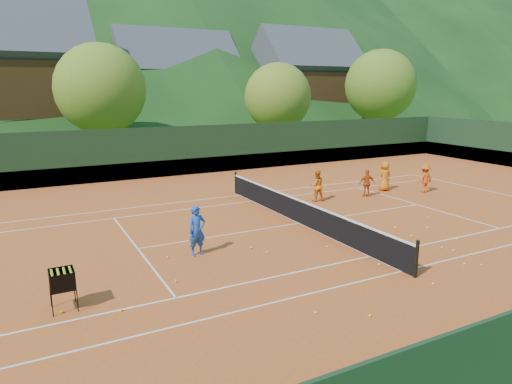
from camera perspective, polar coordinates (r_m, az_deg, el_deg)
name	(u,v)px	position (r m, az deg, el deg)	size (l,w,h in m)	color
ground	(300,224)	(18.18, 5.49, -3.96)	(400.00, 400.00, 0.00)	#2D5019
clay_court	(300,223)	(18.18, 5.49, -3.93)	(40.00, 24.00, 0.02)	#B64C1D
coach	(197,231)	(14.63, -7.38, -4.82)	(0.59, 0.39, 1.61)	blue
student_a	(317,186)	(21.63, 7.58, 0.81)	(0.73, 0.57, 1.50)	orange
student_b	(367,183)	(23.02, 13.70, 1.07)	(0.79, 0.33, 1.34)	#D34F12
student_c	(385,176)	(24.59, 15.79, 1.92)	(0.75, 0.49, 1.54)	orange
student_d	(425,179)	(24.79, 20.34, 1.58)	(0.93, 0.54, 1.44)	#E05613
tennis_ball_0	(316,313)	(11.25, 7.47, -14.72)	(0.07, 0.07, 0.07)	#F3F729
tennis_ball_1	(370,316)	(11.35, 14.03, -14.75)	(0.07, 0.07, 0.07)	#F3F729
tennis_ball_2	(62,312)	(12.11, -23.11, -13.60)	(0.07, 0.07, 0.07)	#F3F729
tennis_ball_4	(176,281)	(12.98, -9.98, -10.90)	(0.07, 0.07, 0.07)	#F3F729
tennis_ball_5	(360,230)	(17.51, 12.85, -4.71)	(0.07, 0.07, 0.07)	#F3F729
tennis_ball_6	(167,257)	(14.73, -11.01, -8.01)	(0.07, 0.07, 0.07)	#F3F729
tennis_ball_7	(453,250)	(16.40, 23.45, -6.69)	(0.07, 0.07, 0.07)	#F3F729
tennis_ball_8	(379,264)	(14.40, 15.11, -8.73)	(0.07, 0.07, 0.07)	#F3F729
tennis_ball_9	(471,254)	(16.23, 25.24, -7.06)	(0.07, 0.07, 0.07)	#F3F729
tennis_ball_11	(121,310)	(11.72, -16.52, -13.96)	(0.07, 0.07, 0.07)	#F3F729
tennis_ball_13	(481,265)	(15.44, 26.35, -8.17)	(0.07, 0.07, 0.07)	#F3F729
tennis_ball_14	(464,264)	(15.31, 24.58, -8.16)	(0.07, 0.07, 0.07)	#F3F729
tennis_ball_15	(429,218)	(20.02, 20.76, -3.02)	(0.07, 0.07, 0.07)	#F3F729
tennis_ball_16	(395,227)	(18.22, 16.98, -4.27)	(0.07, 0.07, 0.07)	#F3F729
tennis_ball_17	(411,236)	(17.39, 18.83, -5.21)	(0.07, 0.07, 0.07)	#F3F729
tennis_ball_18	(351,383)	(9.07, 11.76, -22.29)	(0.07, 0.07, 0.07)	#F3F729
tennis_ball_20	(359,238)	(16.60, 12.71, -5.68)	(0.07, 0.07, 0.07)	#F3F729
tennis_ball_21	(442,247)	(16.53, 22.20, -6.42)	(0.07, 0.07, 0.07)	#F3F729
tennis_ball_22	(267,252)	(14.88, 1.39, -7.55)	(0.07, 0.07, 0.07)	#F3F729
tennis_ball_24	(327,247)	(15.56, 8.85, -6.78)	(0.07, 0.07, 0.07)	#F3F729
tennis_ball_25	(456,239)	(17.63, 23.77, -5.39)	(0.07, 0.07, 0.07)	#F3F729
tennis_ball_26	(428,227)	(18.67, 20.65, -4.13)	(0.07, 0.07, 0.07)	#F3F729
tennis_ball_27	(433,284)	(13.52, 21.25, -10.63)	(0.07, 0.07, 0.07)	#F3F729
tennis_ball_28	(251,248)	(15.29, -0.65, -6.98)	(0.07, 0.07, 0.07)	#F3F729
court_lines	(300,223)	(18.17, 5.49, -3.89)	(23.83, 11.03, 0.00)	white
tennis_net	(300,211)	(18.04, 5.52, -2.38)	(0.10, 12.07, 1.10)	black
perimeter_fence	(300,193)	(17.86, 5.57, -0.07)	(40.40, 24.24, 3.00)	black
ball_hopper	(62,280)	(11.99, -23.08, -10.14)	(0.57, 0.57, 1.00)	black
chalet_left	(6,83)	(44.57, -28.76, 11.82)	(13.80, 9.93, 12.92)	beige
chalet_mid	(176,91)	(50.99, -9.99, 12.37)	(12.65, 8.82, 11.45)	beige
chalet_right	(305,88)	(53.47, 6.19, 12.78)	(11.50, 8.82, 11.91)	beige
tree_b	(101,89)	(35.01, -18.83, 12.10)	(6.40, 6.40, 8.40)	#3F2919
tree_c	(278,97)	(38.84, 2.76, 11.80)	(5.60, 5.60, 7.35)	#3F2819
tree_d	(380,85)	(46.79, 15.26, 12.74)	(6.80, 6.80, 8.93)	#3D2618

